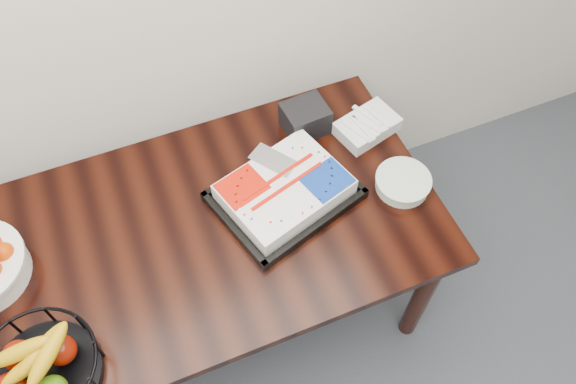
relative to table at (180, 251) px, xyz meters
name	(u,v)px	position (x,y,z in m)	size (l,w,h in m)	color
table	(180,251)	(0.00, 0.00, 0.00)	(1.80, 0.90, 0.75)	black
cake_tray	(285,191)	(0.40, 0.01, 0.13)	(0.54, 0.48, 0.09)	black
fruit_basket	(40,369)	(-0.46, -0.30, 0.16)	(0.34, 0.34, 0.18)	black
plate_stack	(403,183)	(0.80, -0.10, 0.11)	(0.20, 0.20, 0.05)	white
fork_bag	(367,126)	(0.80, 0.17, 0.12)	(0.25, 0.20, 0.06)	silver
napkin_box	(305,118)	(0.59, 0.28, 0.14)	(0.16, 0.14, 0.11)	black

